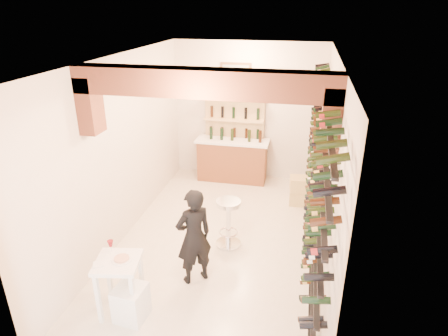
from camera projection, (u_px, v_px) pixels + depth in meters
name	position (u px, v px, depth m)	size (l,w,h in m)	color
ground	(221.00, 240.00, 7.04)	(6.00, 6.00, 0.00)	beige
room_shell	(216.00, 125.00, 5.92)	(3.52, 6.02, 3.21)	beige
wine_rack	(315.00, 169.00, 6.14)	(0.32, 5.70, 2.56)	black
back_counter	(232.00, 159.00, 9.27)	(1.70, 0.62, 1.29)	brown
back_shelving	(234.00, 130.00, 9.24)	(1.40, 0.31, 2.73)	tan
tasting_table	(118.00, 270.00, 5.19)	(0.67, 0.67, 1.01)	white
white_stool	(131.00, 303.00, 5.23)	(0.39, 0.39, 0.49)	white
person	(194.00, 237.00, 5.76)	(0.56, 0.37, 1.54)	black
chrome_barstool	(228.00, 220.00, 6.73)	(0.45, 0.45, 0.87)	silver
crate_lower	(302.00, 197.00, 8.27)	(0.51, 0.36, 0.30)	tan
crate_upper	(303.00, 184.00, 8.15)	(0.52, 0.36, 0.31)	tan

